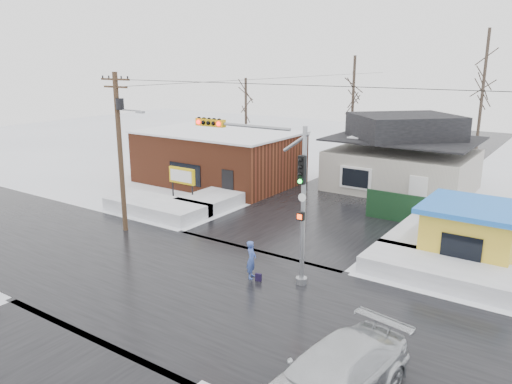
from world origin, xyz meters
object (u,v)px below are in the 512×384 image
Objects in this scene: marquee_sign at (182,177)px; car at (333,378)px; traffic_signal at (272,180)px; kiosk at (471,233)px; utility_pole at (120,144)px; pedestrian at (251,260)px.

marquee_sign is 0.44× the size of car.
traffic_signal is 13.42m from marquee_sign.
kiosk is at bearing 1.55° from marquee_sign.
utility_pole is at bearing -79.87° from marquee_sign.
pedestrian is (10.82, -7.23, -1.04)m from marquee_sign.
marquee_sign reaches higher than car.
pedestrian is at bearing 150.00° from car.
kiosk is 0.79× the size of car.
marquee_sign is 21.91m from car.
kiosk is at bearing 20.44° from utility_pole.
utility_pole is at bearing 167.16° from car.
pedestrian is at bearing -134.80° from kiosk.
pedestrian is at bearing -131.03° from traffic_signal.
car is at bearing -93.64° from kiosk.
utility_pole is at bearing 177.05° from traffic_signal.
marquee_sign is at bearing 36.12° from pedestrian.
traffic_signal is 1.52× the size of kiosk.
utility_pole reaches higher than traffic_signal.
car is at bearing -22.74° from utility_pole.
traffic_signal is at bearing -2.95° from utility_pole.
kiosk is 13.48m from car.
pedestrian is 0.30× the size of car.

